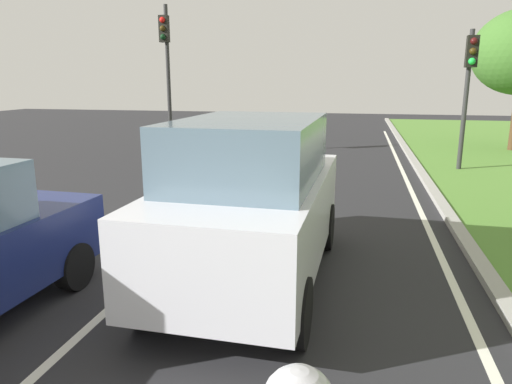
# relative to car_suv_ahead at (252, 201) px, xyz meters

# --- Properties ---
(ground_plane) EXTENTS (60.00, 60.00, 0.00)m
(ground_plane) POSITION_rel_car_suv_ahead_xyz_m (-0.85, 4.96, -1.17)
(ground_plane) COLOR #262628
(lane_line_center) EXTENTS (0.12, 32.00, 0.01)m
(lane_line_center) POSITION_rel_car_suv_ahead_xyz_m (-1.55, 4.96, -1.16)
(lane_line_center) COLOR silver
(lane_line_center) RESTS_ON ground
(lane_line_right_edge) EXTENTS (0.12, 32.00, 0.01)m
(lane_line_right_edge) POSITION_rel_car_suv_ahead_xyz_m (2.75, 4.96, -1.16)
(lane_line_right_edge) COLOR silver
(lane_line_right_edge) RESTS_ON ground
(curb_right) EXTENTS (0.24, 48.00, 0.12)m
(curb_right) POSITION_rel_car_suv_ahead_xyz_m (3.25, 4.96, -1.11)
(curb_right) COLOR #9E9B93
(curb_right) RESTS_ON ground
(car_suv_ahead) EXTENTS (2.06, 4.54, 2.28)m
(car_suv_ahead) POSITION_rel_car_suv_ahead_xyz_m (0.00, 0.00, 0.00)
(car_suv_ahead) COLOR silver
(car_suv_ahead) RESTS_ON ground
(traffic_light_near_right) EXTENTS (0.32, 0.50, 4.21)m
(traffic_light_near_right) POSITION_rel_car_suv_ahead_xyz_m (4.47, 9.32, 1.72)
(traffic_light_near_right) COLOR #2D2D2D
(traffic_light_near_right) RESTS_ON ground
(traffic_light_overhead_left) EXTENTS (0.32, 0.50, 5.34)m
(traffic_light_overhead_left) POSITION_rel_car_suv_ahead_xyz_m (-5.47, 10.29, 2.37)
(traffic_light_overhead_left) COLOR #2D2D2D
(traffic_light_overhead_left) RESTS_ON ground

